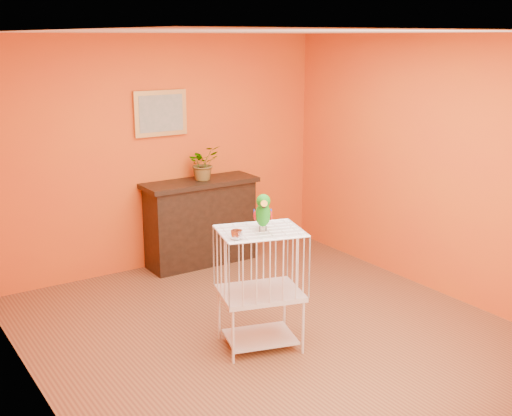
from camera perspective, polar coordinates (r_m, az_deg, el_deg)
ground at (r=5.81m, az=1.70°, el=-11.23°), size 4.50×4.50×0.00m
room_shell at (r=5.30m, az=1.83°, el=4.32°), size 4.50×4.50×4.50m
console_cabinet at (r=7.41m, az=-4.94°, el=-1.26°), size 1.33×0.48×0.99m
potted_plant at (r=7.25m, az=-4.57°, el=3.62°), size 0.40×0.43×0.30m
framed_picture at (r=7.18m, az=-8.47°, el=8.33°), size 0.62×0.04×0.50m
birdcage at (r=5.40m, az=0.37°, el=-7.05°), size 0.79×0.68×1.03m
feed_cup at (r=5.02m, az=-1.73°, el=-2.34°), size 0.09×0.09×0.06m
parrot at (r=5.17m, az=0.63°, el=-0.36°), size 0.21×0.28×0.32m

